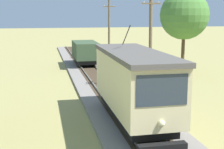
{
  "coord_description": "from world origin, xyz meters",
  "views": [
    {
      "loc": [
        -4.46,
        6.02,
        5.74
      ],
      "look_at": [
        -0.41,
        25.12,
        2.03
      ],
      "focal_mm": 52.78,
      "sensor_mm": 36.0,
      "label": 1
    }
  ],
  "objects_px": {
    "freight_car": "(85,52)",
    "utility_pole_far": "(109,30)",
    "red_tram": "(134,83)",
    "tree_horizon": "(184,15)",
    "gravel_pile": "(118,56)",
    "utility_pole_mid": "(150,41)"
  },
  "relations": [
    {
      "from": "utility_pole_far",
      "to": "tree_horizon",
      "type": "xyz_separation_m",
      "value": [
        5.43,
        -8.7,
        1.73
      ]
    },
    {
      "from": "tree_horizon",
      "to": "red_tram",
      "type": "bearing_deg",
      "value": -122.68
    },
    {
      "from": "utility_pole_far",
      "to": "tree_horizon",
      "type": "distance_m",
      "value": 10.4
    },
    {
      "from": "gravel_pile",
      "to": "utility_pole_mid",
      "type": "bearing_deg",
      "value": -94.69
    },
    {
      "from": "red_tram",
      "to": "freight_car",
      "type": "xyz_separation_m",
      "value": [
        -0.0,
        19.14,
        -0.64
      ]
    },
    {
      "from": "utility_pole_mid",
      "to": "gravel_pile",
      "type": "distance_m",
      "value": 16.87
    },
    {
      "from": "freight_car",
      "to": "utility_pole_far",
      "type": "height_order",
      "value": "utility_pole_far"
    },
    {
      "from": "red_tram",
      "to": "tree_horizon",
      "type": "height_order",
      "value": "tree_horizon"
    },
    {
      "from": "gravel_pile",
      "to": "tree_horizon",
      "type": "relative_size",
      "value": 0.33
    },
    {
      "from": "utility_pole_mid",
      "to": "red_tram",
      "type": "bearing_deg",
      "value": -114.42
    },
    {
      "from": "gravel_pile",
      "to": "freight_car",
      "type": "bearing_deg",
      "value": -135.94
    },
    {
      "from": "tree_horizon",
      "to": "utility_pole_mid",
      "type": "bearing_deg",
      "value": -130.31
    },
    {
      "from": "freight_car",
      "to": "tree_horizon",
      "type": "relative_size",
      "value": 0.67
    },
    {
      "from": "red_tram",
      "to": "tree_horizon",
      "type": "relative_size",
      "value": 1.1
    },
    {
      "from": "utility_pole_mid",
      "to": "utility_pole_far",
      "type": "height_order",
      "value": "utility_pole_far"
    },
    {
      "from": "gravel_pile",
      "to": "tree_horizon",
      "type": "height_order",
      "value": "tree_horizon"
    },
    {
      "from": "utility_pole_mid",
      "to": "tree_horizon",
      "type": "height_order",
      "value": "tree_horizon"
    },
    {
      "from": "utility_pole_mid",
      "to": "freight_car",
      "type": "bearing_deg",
      "value": 104.88
    },
    {
      "from": "freight_car",
      "to": "utility_pole_mid",
      "type": "height_order",
      "value": "utility_pole_mid"
    },
    {
      "from": "red_tram",
      "to": "utility_pole_mid",
      "type": "bearing_deg",
      "value": 65.58
    },
    {
      "from": "red_tram",
      "to": "freight_car",
      "type": "height_order",
      "value": "red_tram"
    },
    {
      "from": "freight_car",
      "to": "utility_pole_far",
      "type": "bearing_deg",
      "value": 43.26
    }
  ]
}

